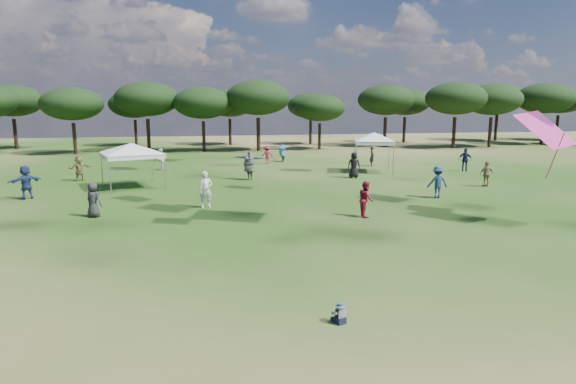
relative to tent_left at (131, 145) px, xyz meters
name	(u,v)px	position (x,y,z in m)	size (l,w,h in m)	color
ground	(397,372)	(7.34, -22.32, -2.59)	(140.00, 140.00, 0.00)	#2A4D17
tree_line	(247,100)	(9.73, 25.09, 2.83)	(108.78, 17.63, 7.77)	black
tent_left	(131,145)	(0.00, 0.00, 0.00)	(6.36, 6.36, 3.01)	gray
tent_right	(374,134)	(16.80, 3.66, 0.24)	(5.42, 5.42, 3.26)	gray
toddler	(340,314)	(6.88, -20.11, -2.37)	(0.37, 0.40, 0.50)	black
festival_crowd	(256,168)	(7.70, 1.22, -1.72)	(30.33, 22.72, 1.92)	maroon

